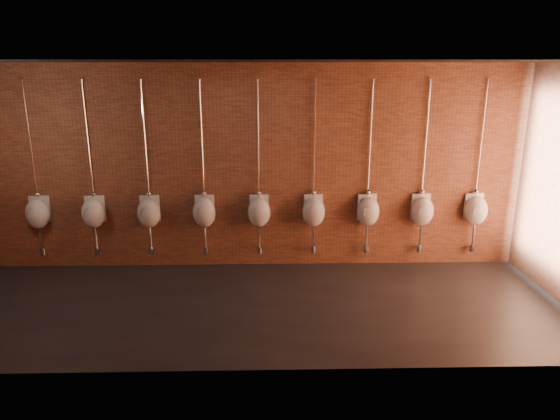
# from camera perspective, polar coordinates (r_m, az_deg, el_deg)

# --- Properties ---
(ground) EXTENTS (8.50, 8.50, 0.00)m
(ground) POSITION_cam_1_polar(r_m,az_deg,el_deg) (6.93, -3.28, -10.88)
(ground) COLOR black
(ground) RESTS_ON ground
(room_shell) EXTENTS (8.54, 3.04, 3.22)m
(room_shell) POSITION_cam_1_polar(r_m,az_deg,el_deg) (6.28, -3.58, 5.70)
(room_shell) COLOR black
(room_shell) RESTS_ON ground
(urinal_0) EXTENTS (0.39, 0.35, 2.71)m
(urinal_0) POSITION_cam_1_polar(r_m,az_deg,el_deg) (8.65, -25.96, -0.27)
(urinal_0) COLOR silver
(urinal_0) RESTS_ON ground
(urinal_1) EXTENTS (0.39, 0.35, 2.71)m
(urinal_1) POSITION_cam_1_polar(r_m,az_deg,el_deg) (8.33, -20.55, -0.24)
(urinal_1) COLOR silver
(urinal_1) RESTS_ON ground
(urinal_2) EXTENTS (0.39, 0.35, 2.71)m
(urinal_2) POSITION_cam_1_polar(r_m,az_deg,el_deg) (8.08, -14.76, -0.21)
(urinal_2) COLOR silver
(urinal_2) RESTS_ON ground
(urinal_3) EXTENTS (0.39, 0.35, 2.71)m
(urinal_3) POSITION_cam_1_polar(r_m,az_deg,el_deg) (7.93, -8.67, -0.17)
(urinal_3) COLOR silver
(urinal_3) RESTS_ON ground
(urinal_4) EXTENTS (0.39, 0.35, 2.71)m
(urinal_4) POSITION_cam_1_polar(r_m,az_deg,el_deg) (7.86, -2.42, -0.13)
(urinal_4) COLOR silver
(urinal_4) RESTS_ON ground
(urinal_5) EXTENTS (0.39, 0.35, 2.71)m
(urinal_5) POSITION_cam_1_polar(r_m,az_deg,el_deg) (7.90, 3.87, -0.09)
(urinal_5) COLOR silver
(urinal_5) RESTS_ON ground
(urinal_6) EXTENTS (0.39, 0.35, 2.71)m
(urinal_6) POSITION_cam_1_polar(r_m,az_deg,el_deg) (8.02, 10.02, -0.05)
(urinal_6) COLOR silver
(urinal_6) RESTS_ON ground
(urinal_7) EXTENTS (0.39, 0.35, 2.71)m
(urinal_7) POSITION_cam_1_polar(r_m,az_deg,el_deg) (8.23, 15.93, -0.00)
(urinal_7) COLOR silver
(urinal_7) RESTS_ON ground
(urinal_8) EXTENTS (0.39, 0.35, 2.71)m
(urinal_8) POSITION_cam_1_polar(r_m,az_deg,el_deg) (8.53, 21.48, 0.03)
(urinal_8) COLOR silver
(urinal_8) RESTS_ON ground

